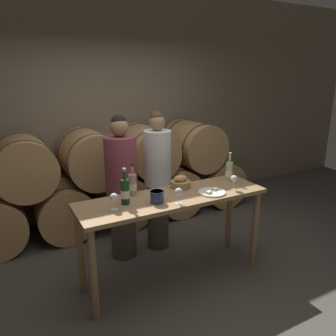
# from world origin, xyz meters

# --- Properties ---
(ground_plane) EXTENTS (10.00, 10.00, 0.00)m
(ground_plane) POSITION_xyz_m (0.00, 0.00, 0.00)
(ground_plane) COLOR #4C473F
(stone_wall_back) EXTENTS (10.00, 0.12, 3.20)m
(stone_wall_back) POSITION_xyz_m (0.00, 2.05, 1.60)
(stone_wall_back) COLOR #7F705B
(stone_wall_back) RESTS_ON ground_plane
(barrel_stack) EXTENTS (3.88, 0.83, 1.33)m
(barrel_stack) POSITION_xyz_m (-0.00, 1.51, 0.63)
(barrel_stack) COLOR tan
(barrel_stack) RESTS_ON ground_plane
(tasting_table) EXTENTS (1.87, 0.56, 0.89)m
(tasting_table) POSITION_xyz_m (0.00, 0.00, 0.76)
(tasting_table) COLOR #99754C
(tasting_table) RESTS_ON ground_plane
(person_left) EXTENTS (0.35, 0.35, 1.62)m
(person_left) POSITION_xyz_m (-0.30, 0.63, 0.82)
(person_left) COLOR #4C4238
(person_left) RESTS_ON ground_plane
(person_right) EXTENTS (0.31, 0.31, 1.63)m
(person_right) POSITION_xyz_m (0.14, 0.63, 0.83)
(person_right) COLOR #4C4238
(person_right) RESTS_ON ground_plane
(wine_bottle_red) EXTENTS (0.08, 0.08, 0.34)m
(wine_bottle_red) POSITION_xyz_m (-0.48, 0.03, 1.01)
(wine_bottle_red) COLOR #193819
(wine_bottle_red) RESTS_ON tasting_table
(wine_bottle_white) EXTENTS (0.08, 0.08, 0.32)m
(wine_bottle_white) POSITION_xyz_m (0.75, 0.11, 1.00)
(wine_bottle_white) COLOR #ADBC7F
(wine_bottle_white) RESTS_ON tasting_table
(wine_bottle_rose) EXTENTS (0.08, 0.08, 0.32)m
(wine_bottle_rose) POSITION_xyz_m (-0.34, 0.21, 1.00)
(wine_bottle_rose) COLOR #BC8E93
(wine_bottle_rose) RESTS_ON tasting_table
(blue_crock) EXTENTS (0.13, 0.13, 0.11)m
(blue_crock) POSITION_xyz_m (-0.22, -0.07, 0.95)
(blue_crock) COLOR navy
(blue_crock) RESTS_ON tasting_table
(bread_basket) EXTENTS (0.20, 0.20, 0.13)m
(bread_basket) POSITION_xyz_m (0.18, 0.17, 0.94)
(bread_basket) COLOR #A87F4C
(bread_basket) RESTS_ON tasting_table
(cheese_plate) EXTENTS (0.27, 0.27, 0.04)m
(cheese_plate) POSITION_xyz_m (0.37, -0.11, 0.90)
(cheese_plate) COLOR white
(cheese_plate) RESTS_ON tasting_table
(wine_glass_far_left) EXTENTS (0.07, 0.07, 0.15)m
(wine_glass_far_left) POSITION_xyz_m (-0.61, -0.04, 1.00)
(wine_glass_far_left) COLOR white
(wine_glass_far_left) RESTS_ON tasting_table
(wine_glass_left) EXTENTS (0.07, 0.07, 0.15)m
(wine_glass_left) POSITION_xyz_m (-0.05, -0.19, 1.00)
(wine_glass_left) COLOR white
(wine_glass_left) RESTS_ON tasting_table
(wine_glass_center) EXTENTS (0.07, 0.07, 0.15)m
(wine_glass_center) POSITION_xyz_m (0.63, -0.13, 1.00)
(wine_glass_center) COLOR white
(wine_glass_center) RESTS_ON tasting_table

